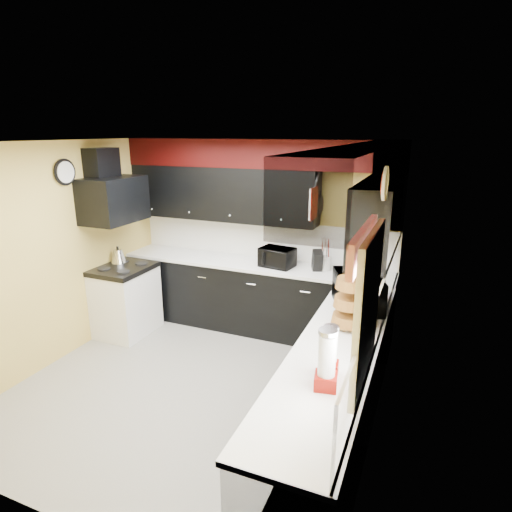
{
  "coord_description": "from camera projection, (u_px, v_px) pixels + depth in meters",
  "views": [
    {
      "loc": [
        2.08,
        -3.43,
        2.6
      ],
      "look_at": [
        0.33,
        0.8,
        1.25
      ],
      "focal_mm": 30.0,
      "sensor_mm": 36.0,
      "label": 1
    }
  ],
  "objects": [
    {
      "name": "wall_right",
      "position": [
        383.0,
        301.0,
        3.52
      ],
      "size": [
        0.06,
        3.6,
        2.5
      ],
      "primitive_type": "cube",
      "color": "#E0C666",
      "rests_on": "ground"
    },
    {
      "name": "deco_plate",
      "position": [
        385.0,
        183.0,
        2.94
      ],
      "size": [
        0.03,
        0.24,
        0.24
      ],
      "primitive_type": null,
      "color": "white",
      "rests_on": "wall_right"
    },
    {
      "name": "ground",
      "position": [
        198.0,
        385.0,
        4.54
      ],
      "size": [
        3.6,
        3.6,
        0.0
      ],
      "primitive_type": "plane",
      "color": "gray",
      "rests_on": "ground"
    },
    {
      "name": "hood",
      "position": [
        114.0,
        200.0,
        5.27
      ],
      "size": [
        0.5,
        0.78,
        0.55
      ],
      "primitive_type": "cube",
      "color": "black",
      "rests_on": "wall_left"
    },
    {
      "name": "cooktop",
      "position": [
        123.0,
        269.0,
        5.5
      ],
      "size": [
        0.62,
        0.77,
        0.06
      ],
      "primitive_type": "cube",
      "color": "black",
      "rests_on": "stove"
    },
    {
      "name": "dispenser_a",
      "position": [
        330.0,
        354.0,
        2.97
      ],
      "size": [
        0.14,
        0.14,
        0.34
      ],
      "primitive_type": null,
      "rotation": [
        0.0,
        0.0,
        0.11
      ],
      "color": "#5C070D",
      "rests_on": "counter_right"
    },
    {
      "name": "ceiling",
      "position": [
        188.0,
        142.0,
        3.83
      ],
      "size": [
        3.6,
        3.6,
        0.06
      ],
      "primitive_type": "cube",
      "color": "white",
      "rests_on": "wall_back"
    },
    {
      "name": "window",
      "position": [
        368.0,
        307.0,
        2.65
      ],
      "size": [
        0.03,
        0.86,
        0.96
      ],
      "primitive_type": null,
      "color": "white",
      "rests_on": "wall_right"
    },
    {
      "name": "cab_back",
      "position": [
        253.0,
        297.0,
        5.74
      ],
      "size": [
        3.6,
        0.6,
        0.9
      ],
      "primitive_type": "cube",
      "color": "black",
      "rests_on": "ground"
    },
    {
      "name": "counter_back",
      "position": [
        253.0,
        264.0,
        5.61
      ],
      "size": [
        3.62,
        0.64,
        0.04
      ],
      "primitive_type": "cube",
      "color": "white",
      "rests_on": "cab_back"
    },
    {
      "name": "cab_right",
      "position": [
        334.0,
        397.0,
        3.59
      ],
      "size": [
        0.6,
        3.0,
        0.9
      ],
      "primitive_type": "cube",
      "color": "black",
      "rests_on": "ground"
    },
    {
      "name": "splash_right",
      "position": [
        382.0,
        307.0,
        3.54
      ],
      "size": [
        0.02,
        3.6,
        0.5
      ],
      "primitive_type": "cube",
      "color": "white",
      "rests_on": "counter_right"
    },
    {
      "name": "utensil_crock",
      "position": [
        325.0,
        263.0,
        5.28
      ],
      "size": [
        0.2,
        0.2,
        0.17
      ],
      "primitive_type": "cylinder",
      "rotation": [
        0.0,
        0.0,
        0.31
      ],
      "color": "silver",
      "rests_on": "counter_back"
    },
    {
      "name": "soffit_right",
      "position": [
        367.0,
        170.0,
        3.13
      ],
      "size": [
        0.36,
        3.24,
        0.35
      ],
      "primitive_type": "cube",
      "color": "black",
      "rests_on": "wall_right"
    },
    {
      "name": "upper_back",
      "position": [
        222.0,
        193.0,
        5.65
      ],
      "size": [
        2.6,
        0.35,
        0.7
      ],
      "primitive_type": "cube",
      "color": "black",
      "rests_on": "wall_back"
    },
    {
      "name": "kettle",
      "position": [
        118.0,
        256.0,
        5.64
      ],
      "size": [
        0.22,
        0.22,
        0.17
      ],
      "primitive_type": null,
      "rotation": [
        0.0,
        0.0,
        0.14
      ],
      "color": "#ACACB0",
      "rests_on": "cooktop"
    },
    {
      "name": "counter_right",
      "position": [
        337.0,
        346.0,
        3.46
      ],
      "size": [
        0.64,
        3.02,
        0.04
      ],
      "primitive_type": "cube",
      "color": "white",
      "rests_on": "cab_right"
    },
    {
      "name": "knife_block",
      "position": [
        317.0,
        261.0,
        5.24
      ],
      "size": [
        0.17,
        0.19,
        0.25
      ],
      "primitive_type": "cube",
      "rotation": [
        0.0,
        0.0,
        0.42
      ],
      "color": "black",
      "rests_on": "counter_back"
    },
    {
      "name": "pan_mid",
      "position": [
        315.0,
        206.0,
        5.0
      ],
      "size": [
        0.03,
        0.28,
        0.46
      ],
      "primitive_type": null,
      "color": "black",
      "rests_on": "upper_back"
    },
    {
      "name": "upper_right",
      "position": [
        381.0,
        215.0,
        4.23
      ],
      "size": [
        0.35,
        1.8,
        0.7
      ],
      "primitive_type": "cube",
      "color": "black",
      "rests_on": "wall_right"
    },
    {
      "name": "valance",
      "position": [
        363.0,
        244.0,
        2.55
      ],
      "size": [
        0.04,
        0.88,
        0.2
      ],
      "primitive_type": "cube",
      "color": "red",
      "rests_on": "wall_right"
    },
    {
      "name": "soffit_back",
      "position": [
        257.0,
        153.0,
        5.32
      ],
      "size": [
        3.6,
        0.36,
        0.35
      ],
      "primitive_type": "cube",
      "color": "black",
      "rests_on": "wall_back"
    },
    {
      "name": "wall_left",
      "position": [
        56.0,
        254.0,
        4.84
      ],
      "size": [
        0.06,
        3.6,
        2.5
      ],
      "primitive_type": "cube",
      "color": "#E0C666",
      "rests_on": "ground"
    },
    {
      "name": "hood_duct",
      "position": [
        102.0,
        165.0,
        5.2
      ],
      "size": [
        0.24,
        0.4,
        0.4
      ],
      "primitive_type": "cube",
      "color": "black",
      "rests_on": "wall_left"
    },
    {
      "name": "microwave",
      "position": [
        359.0,
        292.0,
        4.12
      ],
      "size": [
        0.61,
        0.71,
        0.33
      ],
      "primitive_type": "imported",
      "rotation": [
        0.0,
        0.0,
        1.97
      ],
      "color": "black",
      "rests_on": "counter_right"
    },
    {
      "name": "dispenser_b",
      "position": [
        327.0,
        361.0,
        2.81
      ],
      "size": [
        0.17,
        0.17,
        0.4
      ],
      "primitive_type": null,
      "rotation": [
        0.0,
        0.0,
        0.18
      ],
      "color": "maroon",
      "rests_on": "counter_right"
    },
    {
      "name": "clock",
      "position": [
        65.0,
        172.0,
        4.8
      ],
      "size": [
        0.03,
        0.3,
        0.3
      ],
      "primitive_type": null,
      "color": "black",
      "rests_on": "wall_left"
    },
    {
      "name": "wall_back",
      "position": [
        262.0,
        234.0,
        5.78
      ],
      "size": [
        3.6,
        0.06,
        2.5
      ],
      "primitive_type": "cube",
      "color": "#E0C666",
      "rests_on": "ground"
    },
    {
      "name": "baskets",
      "position": [
        350.0,
        302.0,
        3.69
      ],
      "size": [
        0.27,
        0.27,
        0.5
      ],
      "primitive_type": null,
      "color": "brown",
      "rests_on": "upper_right"
    },
    {
      "name": "cut_board",
      "position": [
        313.0,
        203.0,
        4.88
      ],
      "size": [
        0.03,
        0.26,
        0.35
      ],
      "primitive_type": "cube",
      "color": "white",
      "rests_on": "upper_back"
    },
    {
      "name": "stove",
      "position": [
        126.0,
        302.0,
        5.63
      ],
      "size": [
        0.6,
        0.75,
        0.86
      ],
      "primitive_type": "cube",
      "color": "white",
      "rests_on": "ground"
    },
    {
      "name": "pan_top",
      "position": [
        319.0,
        183.0,
        5.04
      ],
      "size": [
        0.03,
        0.22,
        0.4
      ],
      "primitive_type": null,
      "color": "black",
      "rests_on": "upper_back"
    },
    {
      "name": "pan_low",
      "position": [
        320.0,
        205.0,
        5.24
      ],
      "size": [
        0.03,
        0.24,
        0.42
      ],
      "primitive_type": null,
      "color": "black",
      "rests_on": "upper_back"
    },
    {
      "name": "toaster_oven",
      "position": [
        277.0,
        257.0,
        5.4
      ],
      "size": [
        0.47,
        0.41,
        0.24
      ],
      "primitive_type": "imported",
      "rotation": [
        0.0,
        0.0,
        -0.16
      ],
      "color": "black",
      "rests_on": "counter_back"
    },
    {
      "name": "splash_back",
      "position": [
        261.0,
        239.0,
        5.79
      ],
      "size": [
        3.6,
        0.02,
        0.5
      ],
      "primitive_type": "cube",
      "color": "white",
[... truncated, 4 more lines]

